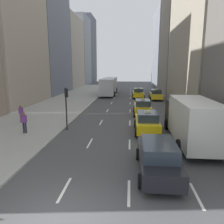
% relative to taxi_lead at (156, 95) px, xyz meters
% --- Properties ---
extents(ground_plane, '(160.00, 160.00, 0.00)m').
position_rel_taxi_lead_xyz_m(ground_plane, '(-6.80, -29.90, -0.88)').
color(ground_plane, '#474749').
extents(sidewalk_left, '(8.00, 66.00, 0.15)m').
position_rel_taxi_lead_xyz_m(sidewalk_left, '(-13.80, -2.90, -0.81)').
color(sidewalk_left, '#9E9E99').
rests_on(sidewalk_left, ground).
extents(lane_markings, '(5.72, 56.00, 0.01)m').
position_rel_taxi_lead_xyz_m(lane_markings, '(-4.20, -6.90, -0.87)').
color(lane_markings, white).
rests_on(lane_markings, ground).
extents(building_row_left, '(6.00, 83.35, 37.35)m').
position_rel_taxi_lead_xyz_m(building_row_left, '(-20.80, 9.24, 12.58)').
color(building_row_left, gray).
rests_on(building_row_left, ground).
extents(building_row_right, '(6.00, 63.10, 37.64)m').
position_rel_taxi_lead_xyz_m(building_row_right, '(5.20, 3.14, 11.66)').
color(building_row_right, slate).
rests_on(building_row_right, ground).
extents(taxi_lead, '(2.02, 4.40, 1.87)m').
position_rel_taxi_lead_xyz_m(taxi_lead, '(0.00, 0.00, 0.00)').
color(taxi_lead, yellow).
rests_on(taxi_lead, ground).
extents(taxi_second, '(2.02, 4.40, 1.87)m').
position_rel_taxi_lead_xyz_m(taxi_second, '(-2.80, 2.20, 0.00)').
color(taxi_second, yellow).
rests_on(taxi_second, ground).
extents(taxi_third, '(2.02, 4.40, 1.87)m').
position_rel_taxi_lead_xyz_m(taxi_third, '(-2.80, -11.94, 0.00)').
color(taxi_third, yellow).
rests_on(taxi_third, ground).
extents(taxi_fourth, '(2.02, 4.40, 1.87)m').
position_rel_taxi_lead_xyz_m(taxi_fourth, '(-2.80, -18.94, 0.00)').
color(taxi_fourth, yellow).
rests_on(taxi_fourth, ground).
extents(sedan_black_near, '(2.02, 4.98, 1.72)m').
position_rel_taxi_lead_xyz_m(sedan_black_near, '(-2.80, -26.05, -0.00)').
color(sedan_black_near, black).
rests_on(sedan_black_near, ground).
extents(city_bus, '(2.80, 11.61, 3.25)m').
position_rel_taxi_lead_xyz_m(city_bus, '(-8.41, 6.64, 0.91)').
color(city_bus, '#B7BCC1').
rests_on(city_bus, ground).
extents(box_truck, '(2.58, 8.40, 3.15)m').
position_rel_taxi_lead_xyz_m(box_truck, '(0.00, -21.13, 0.83)').
color(box_truck, '#262628').
rests_on(box_truck, ground).
extents(pedestrian_mid_block, '(0.36, 0.22, 1.65)m').
position_rel_taxi_lead_xyz_m(pedestrian_mid_block, '(-12.48, -20.34, 0.19)').
color(pedestrian_mid_block, '#23232D').
rests_on(pedestrian_mid_block, sidewalk_left).
extents(pedestrian_far_walking, '(0.36, 0.22, 1.65)m').
position_rel_taxi_lead_xyz_m(pedestrian_far_walking, '(-14.36, -17.16, 0.19)').
color(pedestrian_far_walking, brown).
rests_on(pedestrian_far_walking, sidewalk_left).
extents(traffic_light_pole, '(0.24, 0.42, 3.60)m').
position_rel_taxi_lead_xyz_m(traffic_light_pole, '(-9.55, -18.63, 1.53)').
color(traffic_light_pole, black).
rests_on(traffic_light_pole, ground).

